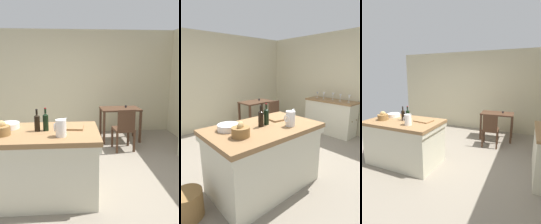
% 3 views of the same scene
% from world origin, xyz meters
% --- Properties ---
extents(ground_plane, '(6.76, 6.76, 0.00)m').
position_xyz_m(ground_plane, '(0.00, 0.00, 0.00)').
color(ground_plane, gray).
extents(wall_back, '(5.32, 0.12, 2.60)m').
position_xyz_m(wall_back, '(0.00, 2.60, 1.30)').
color(wall_back, beige).
rests_on(wall_back, ground).
extents(island_table, '(1.54, 0.95, 0.91)m').
position_xyz_m(island_table, '(-0.47, -0.40, 0.49)').
color(island_table, olive).
rests_on(island_table, ground).
extents(writing_desk, '(0.92, 0.59, 0.82)m').
position_xyz_m(writing_desk, '(1.06, 1.80, 0.64)').
color(writing_desk, '#472D1E').
rests_on(writing_desk, ground).
extents(wooden_chair, '(0.44, 0.44, 0.89)m').
position_xyz_m(wooden_chair, '(1.01, 1.14, 0.48)').
color(wooden_chair, '#472D1E').
rests_on(wooden_chair, ground).
extents(pitcher, '(0.17, 0.13, 0.25)m').
position_xyz_m(pitcher, '(-0.18, -0.63, 1.02)').
color(pitcher, white).
rests_on(pitcher, island_table).
extents(wash_bowl, '(0.28, 0.28, 0.08)m').
position_xyz_m(wash_bowl, '(-0.90, -0.22, 0.95)').
color(wash_bowl, white).
rests_on(wash_bowl, island_table).
extents(bread_basket, '(0.21, 0.21, 0.18)m').
position_xyz_m(bread_basket, '(-0.91, -0.52, 0.98)').
color(bread_basket, olive).
rests_on(bread_basket, island_table).
extents(cutting_board, '(0.36, 0.29, 0.02)m').
position_xyz_m(cutting_board, '(-0.06, -0.28, 0.92)').
color(cutting_board, olive).
rests_on(cutting_board, island_table).
extents(wine_bottle_dark, '(0.07, 0.07, 0.30)m').
position_xyz_m(wine_bottle_dark, '(-0.39, -0.37, 1.03)').
color(wine_bottle_dark, black).
rests_on(wine_bottle_dark, island_table).
extents(wine_bottle_amber, '(0.07, 0.07, 0.29)m').
position_xyz_m(wine_bottle_amber, '(-0.50, -0.38, 1.03)').
color(wine_bottle_amber, black).
rests_on(wine_bottle_amber, island_table).
extents(wicker_hamper, '(0.34, 0.34, 0.32)m').
position_xyz_m(wicker_hamper, '(-1.50, -0.28, 0.16)').
color(wicker_hamper, olive).
rests_on(wicker_hamper, ground).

